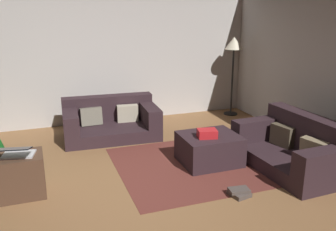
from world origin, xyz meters
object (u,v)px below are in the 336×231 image
(couch_right, at_px, (295,148))
(side_table, at_px, (21,175))
(laptop, at_px, (17,153))
(corner_lamp, at_px, (234,49))
(gift_box, at_px, (207,133))
(couch_left, at_px, (110,121))
(book_stack, at_px, (239,192))
(tv_remote, at_px, (209,133))
(ottoman, at_px, (209,149))

(couch_right, distance_m, side_table, 3.56)
(laptop, height_order, corner_lamp, corner_lamp)
(gift_box, xyz_separation_m, side_table, (-2.41, -0.03, -0.22))
(couch_left, bearing_deg, gift_box, 124.03)
(side_table, relative_size, book_stack, 2.04)
(gift_box, height_order, book_stack, gift_box)
(couch_left, distance_m, book_stack, 2.81)
(laptop, bearing_deg, couch_left, 51.65)
(couch_right, relative_size, gift_box, 6.23)
(couch_left, bearing_deg, corner_lamp, -167.17)
(couch_left, xyz_separation_m, tv_remote, (1.11, -1.56, 0.17))
(corner_lamp, bearing_deg, ottoman, -126.11)
(tv_remote, bearing_deg, laptop, -159.89)
(tv_remote, xyz_separation_m, side_table, (-2.51, -0.16, -0.18))
(gift_box, bearing_deg, tv_remote, 54.60)
(couch_right, height_order, tv_remote, couch_right)
(gift_box, bearing_deg, ottoman, 42.69)
(couch_right, relative_size, laptop, 3.54)
(couch_left, distance_m, tv_remote, 1.92)
(laptop, relative_size, book_stack, 1.78)
(couch_left, height_order, corner_lamp, corner_lamp)
(laptop, distance_m, corner_lamp, 4.65)
(side_table, distance_m, corner_lamp, 4.68)
(gift_box, bearing_deg, couch_left, 120.92)
(ottoman, xyz_separation_m, tv_remote, (0.02, 0.07, 0.22))
(gift_box, distance_m, side_table, 2.42)
(gift_box, xyz_separation_m, book_stack, (-0.01, -0.92, -0.43))
(tv_remote, bearing_deg, ottoman, -92.75)
(gift_box, distance_m, corner_lamp, 2.80)
(tv_remote, relative_size, corner_lamp, 0.10)
(couch_right, height_order, corner_lamp, corner_lamp)
(tv_remote, bearing_deg, couch_right, -15.45)
(couch_right, height_order, gift_box, couch_right)
(gift_box, xyz_separation_m, corner_lamp, (1.59, 2.14, 0.87))
(side_table, relative_size, laptop, 1.14)
(couch_right, relative_size, tv_remote, 10.06)
(ottoman, distance_m, corner_lamp, 2.80)
(couch_right, height_order, laptop, couch_right)
(gift_box, xyz_separation_m, tv_remote, (0.10, 0.14, -0.05))
(side_table, height_order, laptop, laptop)
(couch_right, bearing_deg, couch_left, 42.18)
(couch_left, distance_m, ottoman, 1.96)
(tv_remote, xyz_separation_m, laptop, (-2.52, -0.22, 0.13))
(book_stack, bearing_deg, tv_remote, 84.10)
(tv_remote, distance_m, laptop, 2.53)
(couch_right, distance_m, book_stack, 1.24)
(laptop, relative_size, corner_lamp, 0.29)
(couch_right, xyz_separation_m, corner_lamp, (0.47, 2.61, 1.07))
(couch_left, relative_size, laptop, 3.55)
(book_stack, distance_m, corner_lamp, 3.69)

